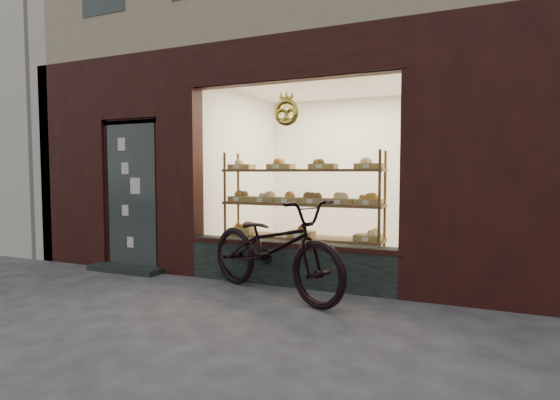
% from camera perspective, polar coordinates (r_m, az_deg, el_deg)
% --- Properties ---
extents(ground, '(90.00, 90.00, 0.00)m').
position_cam_1_polar(ground, '(4.09, -16.71, -16.88)').
color(ground, '#323237').
extents(neighbor_left, '(12.00, 7.00, 9.00)m').
position_cam_1_polar(neighbor_left, '(15.04, -32.43, 14.84)').
color(neighbor_left, beige).
rests_on(neighbor_left, ground).
extents(display_shelf, '(2.20, 0.45, 1.70)m').
position_cam_1_polar(display_shelf, '(5.87, 2.82, -1.70)').
color(display_shelf, brown).
rests_on(display_shelf, ground).
extents(bicycle, '(2.26, 1.53, 1.12)m').
position_cam_1_polar(bicycle, '(5.06, -0.89, -6.16)').
color(bicycle, black).
rests_on(bicycle, ground).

